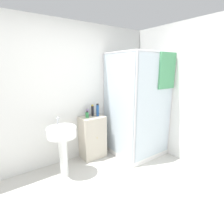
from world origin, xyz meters
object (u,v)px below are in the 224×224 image
at_px(soap_dispenser, 87,115).
at_px(shampoo_bottle_tall_black, 93,110).
at_px(shampoo_bottle_blue, 98,110).
at_px(lotion_bottle_white, 88,112).
at_px(sink, 62,139).

distance_m(soap_dispenser, shampoo_bottle_tall_black, 0.15).
distance_m(shampoo_bottle_blue, lotion_bottle_white, 0.19).
bearing_deg(shampoo_bottle_tall_black, lotion_bottle_white, 154.71).
bearing_deg(shampoo_bottle_blue, shampoo_bottle_tall_black, 142.79).
bearing_deg(lotion_bottle_white, sink, -150.82).
height_order(soap_dispenser, shampoo_bottle_tall_black, shampoo_bottle_tall_black).
height_order(shampoo_bottle_tall_black, lotion_bottle_white, shampoo_bottle_tall_black).
relative_size(shampoo_bottle_tall_black, lotion_bottle_white, 1.29).
bearing_deg(soap_dispenser, shampoo_bottle_blue, -7.23).
xyz_separation_m(soap_dispenser, shampoo_bottle_tall_black, (0.13, 0.03, 0.06)).
bearing_deg(lotion_bottle_white, shampoo_bottle_blue, -31.45).
relative_size(sink, lotion_bottle_white, 5.65).
bearing_deg(lotion_bottle_white, shampoo_bottle_tall_black, -25.29).
xyz_separation_m(shampoo_bottle_tall_black, lotion_bottle_white, (-0.08, 0.04, -0.04)).
height_order(sink, soap_dispenser, sink).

